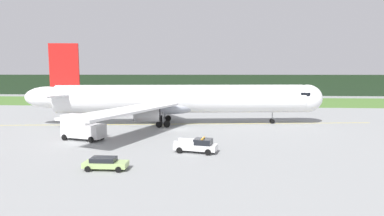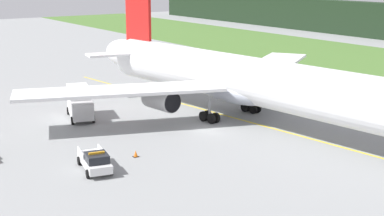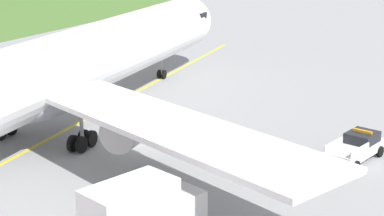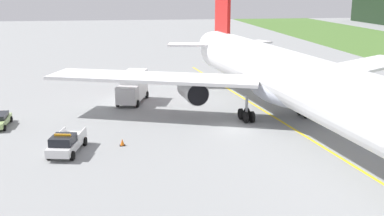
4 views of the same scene
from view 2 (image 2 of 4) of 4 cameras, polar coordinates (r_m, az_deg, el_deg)
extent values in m
plane|color=gray|center=(60.68, 1.75, -2.37)|extent=(320.00, 320.00, 0.00)
cube|color=yellow|center=(64.27, 6.15, -1.50)|extent=(75.04, 9.23, 0.01)
cylinder|color=white|center=(63.14, 6.26, 2.81)|extent=(47.52, 10.93, 5.39)
ellipsoid|color=white|center=(82.02, -6.82, 5.65)|extent=(9.04, 5.03, 4.04)
ellipsoid|color=#A1A6B3|center=(65.03, 4.70, 1.84)|extent=(12.65, 7.05, 2.96)
cube|color=white|center=(77.80, 8.15, 4.35)|extent=(17.22, 22.16, 0.35)
cylinder|color=#A4A4A4|center=(73.66, 7.57, 2.90)|extent=(4.42, 2.89, 2.42)
cylinder|color=black|center=(72.30, 8.83, 2.65)|extent=(0.38, 2.22, 2.22)
cube|color=white|center=(61.33, -7.42, 1.81)|extent=(12.96, 23.43, 0.35)
cylinder|color=#A4A4A4|center=(61.87, -3.24, 0.88)|extent=(4.42, 2.89, 2.42)
cylinder|color=black|center=(60.25, -1.99, 0.54)|extent=(0.38, 2.22, 2.22)
cube|color=red|center=(78.77, -5.58, 9.27)|extent=(5.46, 1.08, 9.39)
cube|color=white|center=(82.01, -3.47, 6.10)|extent=(5.87, 8.01, 0.28)
cube|color=white|center=(77.53, -8.07, 5.53)|extent=(4.42, 7.87, 0.28)
cylinder|color=gray|center=(68.56, 6.12, 0.96)|extent=(0.28, 0.28, 2.24)
cylinder|color=black|center=(68.11, 6.33, -0.11)|extent=(1.23, 0.44, 1.20)
cylinder|color=black|center=(68.61, 6.73, -0.01)|extent=(1.23, 0.44, 1.20)
cylinder|color=black|center=(69.03, 5.48, 0.11)|extent=(1.23, 0.44, 1.20)
cylinder|color=black|center=(69.53, 5.87, 0.20)|extent=(1.23, 0.44, 1.20)
cylinder|color=gray|center=(63.72, 1.82, 0.03)|extent=(0.28, 0.28, 2.24)
cylinder|color=black|center=(63.74, 2.48, -1.01)|extent=(1.23, 0.44, 1.20)
cylinder|color=black|center=(63.27, 2.02, -1.12)|extent=(1.23, 0.44, 1.20)
cylinder|color=black|center=(64.72, 1.62, -0.77)|extent=(1.23, 0.44, 1.20)
cylinder|color=black|center=(64.27, 1.16, -0.88)|extent=(1.23, 0.44, 1.20)
cube|color=silver|center=(49.52, -10.02, -5.50)|extent=(5.63, 3.02, 0.70)
cube|color=black|center=(48.40, -9.80, -5.07)|extent=(2.46, 2.21, 0.70)
cube|color=silver|center=(50.72, -9.34, -4.32)|extent=(2.53, 0.62, 0.45)
cube|color=silver|center=(50.35, -11.42, -4.55)|extent=(2.53, 0.62, 0.45)
cube|color=orange|center=(48.27, -9.83, -4.59)|extent=(0.48, 1.40, 0.16)
cylinder|color=black|center=(48.19, -8.35, -6.43)|extent=(0.79, 0.39, 0.76)
cylinder|color=black|center=(47.77, -10.70, -6.71)|extent=(0.79, 0.39, 0.76)
cylinder|color=black|center=(51.52, -9.36, -5.11)|extent=(0.79, 0.39, 0.76)
cylinder|color=black|center=(51.13, -11.57, -5.36)|extent=(0.79, 0.39, 0.76)
cube|color=#BEBCBD|center=(64.40, -11.23, -0.33)|extent=(2.50, 2.84, 2.00)
cube|color=white|center=(67.37, -11.59, 0.84)|extent=(5.03, 3.58, 3.27)
cylinder|color=#99999E|center=(66.90, -11.42, -0.77)|extent=(0.77, 0.31, 1.04)
cylinder|color=#99999E|center=(68.65, -11.60, -0.40)|extent=(0.77, 0.31, 1.04)
cylinder|color=black|center=(64.79, -10.13, -1.11)|extent=(0.94, 0.50, 0.90)
cylinder|color=black|center=(64.54, -12.24, -1.27)|extent=(0.94, 0.50, 0.90)
cylinder|color=black|center=(69.42, -10.69, -0.13)|extent=(0.94, 0.50, 0.90)
cylinder|color=black|center=(69.18, -12.66, -0.27)|extent=(0.94, 0.50, 0.90)
cube|color=black|center=(52.58, -5.82, -5.02)|extent=(0.50, 0.50, 0.03)
cone|color=orange|center=(52.47, -5.83, -4.69)|extent=(0.39, 0.39, 0.60)
camera|label=1|loc=(45.36, -58.82, -1.91)|focal=29.23mm
camera|label=3|loc=(84.29, -28.80, 11.44)|focal=59.60mm
camera|label=4|loc=(24.41, 46.09, 2.04)|focal=43.57mm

